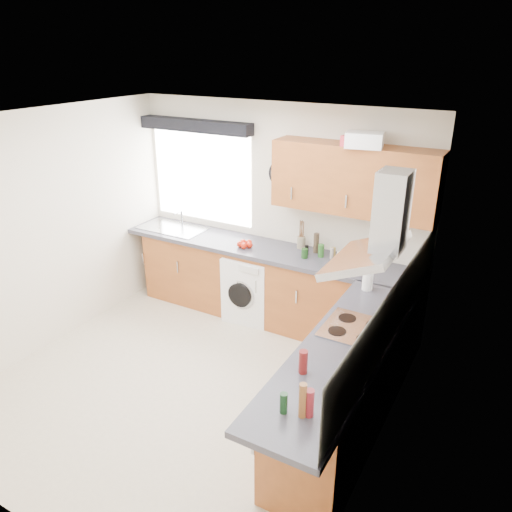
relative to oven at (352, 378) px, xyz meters
The scene contains 37 objects.
ground_plane 1.59m from the oven, 168.69° to the right, with size 3.60×3.60×0.00m, color beige.
ceiling 2.58m from the oven, 168.69° to the right, with size 3.60×3.60×0.02m, color white.
wall_back 2.28m from the oven, 135.00° to the left, with size 3.60×0.02×2.50m, color silver.
wall_left 3.41m from the oven, behind, with size 0.02×3.60×2.50m, color silver.
wall_right 0.93m from the oven, 45.00° to the right, with size 0.02×3.60×2.50m, color silver.
window 3.16m from the oven, 149.70° to the left, with size 1.40×0.02×1.10m, color white.
window_blind 3.40m from the oven, 151.23° to the left, with size 1.50×0.18×0.14m, color black.
splashback 0.81m from the oven, ahead, with size 0.01×3.00×0.54m, color white.
base_cab_back 2.01m from the oven, 142.90° to the left, with size 3.00×0.58×0.86m, color brown.
base_cab_corner 1.20m from the oven, 90.00° to the left, with size 0.60×0.60×0.86m, color brown.
base_cab_right 0.15m from the oven, 86.19° to the right, with size 0.58×2.10×0.86m, color brown.
worktop_back 1.98m from the oven, 141.34° to the left, with size 3.60×0.62×0.05m, color #313139.
worktop_right 0.55m from the oven, 90.00° to the right, with size 0.62×2.42×0.05m, color #313139.
sink 3.12m from the oven, 157.02° to the left, with size 0.84×0.46×0.10m, color #A4A8B2, non-canonical shape.
oven is the anchor object (origin of this frame).
hob_plate 0.49m from the oven, 90.00° to the left, with size 0.52×0.52×0.01m, color #A4A8B2.
extractor_hood 1.35m from the oven, ahead, with size 0.52×0.78×0.66m, color #A4A8B2, non-canonical shape.
upper_cabinets 1.99m from the oven, 112.54° to the left, with size 1.70×0.35×0.70m, color brown.
washing_machine 2.01m from the oven, 145.06° to the left, with size 0.55×0.53×0.81m, color white.
wall_clock 2.43m from the oven, 134.80° to the left, with size 0.30×0.30×0.04m, color black.
casserole 2.22m from the oven, 109.89° to the left, with size 0.35×0.25×0.14m, color white.
storage_box 2.22m from the oven, 113.52° to the left, with size 0.23×0.19×0.10m, color #C12E38.
utensil_pot 1.89m from the oven, 129.05° to the left, with size 0.10×0.10×0.13m, color #7E735D.
kitchen_roll 0.97m from the oven, 101.31° to the left, with size 0.10×0.10×0.22m, color white.
tomato_cluster 2.10m from the oven, 147.02° to the left, with size 0.16×0.16×0.07m, color #B61C0B, non-canonical shape.
jar_0 1.61m from the oven, 130.40° to the left, with size 0.07×0.07×0.10m, color #183C15.
jar_1 1.48m from the oven, 105.87° to the left, with size 0.06×0.06×0.20m, color black.
jar_2 1.75m from the oven, 124.57° to the left, with size 0.06×0.06×0.23m, color #3F3123.
jar_3 1.59m from the oven, 118.50° to the left, with size 0.05×0.05×0.11m, color #A68739.
jar_4 1.56m from the oven, 119.26° to the left, with size 0.04×0.04×0.12m, color gray.
jar_5 1.62m from the oven, 123.46° to the left, with size 0.07×0.07×0.15m, color #255920.
jar_6 1.35m from the oven, 117.70° to the left, with size 0.04×0.04×0.18m, color #B4AE9A.
jar_7 1.69m from the oven, 128.70° to the left, with size 0.04×0.04×0.11m, color black.
bottle_0 1.31m from the oven, 87.95° to the right, with size 0.05×0.05×0.25m, color brown.
bottle_1 1.31m from the oven, 93.67° to the right, with size 0.05×0.05×0.14m, color #123316.
bottle_2 0.95m from the oven, 100.87° to the right, with size 0.06×0.06×0.18m, color maroon.
bottle_3 1.27m from the oven, 86.15° to the right, with size 0.06×0.06×0.19m, color maroon.
Camera 1 is at (2.51, -3.16, 3.06)m, focal length 35.00 mm.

